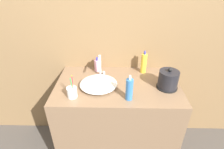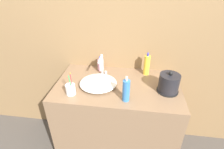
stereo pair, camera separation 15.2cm
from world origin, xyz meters
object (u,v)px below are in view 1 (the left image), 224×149
faucet (100,65)px  toothbrush_cup (72,92)px  mouthwash_bottle (144,63)px  lotion_bottle (129,89)px  shampoo_bottle (97,65)px  electric_kettle (168,80)px

faucet → toothbrush_cup: size_ratio=1.04×
faucet → mouthwash_bottle: size_ratio=0.89×
lotion_bottle → shampoo_bottle: size_ratio=1.48×
electric_kettle → mouthwash_bottle: bearing=123.3°
electric_kettle → mouthwash_bottle: size_ratio=0.81×
toothbrush_cup → lotion_bottle: lotion_bottle is taller
faucet → electric_kettle: faucet is taller
faucet → shampoo_bottle: (-0.04, 0.12, -0.06)m
faucet → electric_kettle: 0.62m
lotion_bottle → mouthwash_bottle: 0.46m
electric_kettle → shampoo_bottle: size_ratio=1.32×
mouthwash_bottle → electric_kettle: bearing=-56.7°
lotion_bottle → shampoo_bottle: lotion_bottle is taller
faucet → electric_kettle: bearing=-16.4°
shampoo_bottle → mouthwash_bottle: mouthwash_bottle is taller
lotion_bottle → shampoo_bottle: 0.55m
faucet → mouthwash_bottle: bearing=12.2°
faucet → shampoo_bottle: faucet is taller
electric_kettle → shampoo_bottle: (-0.63, 0.29, -0.02)m
shampoo_bottle → lotion_bottle: bearing=-57.6°
toothbrush_cup → shampoo_bottle: bearing=69.7°
electric_kettle → mouthwash_bottle: 0.32m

